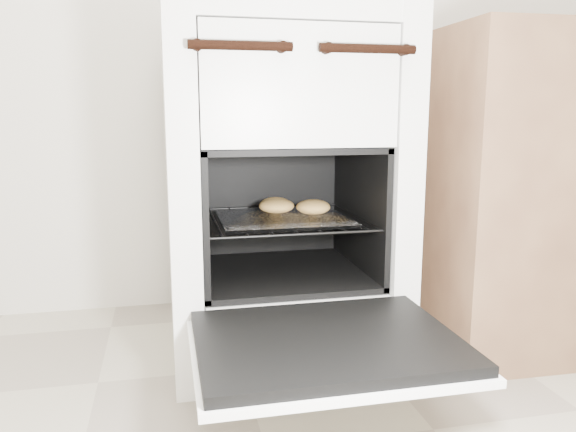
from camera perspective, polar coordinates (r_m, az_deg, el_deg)
name	(u,v)px	position (r m, az deg, el deg)	size (l,w,h in m)	color
stove	(277,189)	(1.46, -1.15, 2.74)	(0.56, 0.62, 0.85)	white
oven_door	(326,345)	(1.08, 3.93, -12.93)	(0.50, 0.39, 0.04)	black
oven_rack	(282,219)	(1.41, -0.65, -0.31)	(0.41, 0.39, 0.01)	black
foil_sheet	(283,218)	(1.39, -0.49, -0.23)	(0.32, 0.28, 0.01)	silver
baked_rolls	(288,206)	(1.44, 0.01, 1.04)	(0.19, 0.16, 0.04)	tan
counter	(562,188)	(1.73, 26.06, 2.58)	(0.82, 0.54, 0.82)	brown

